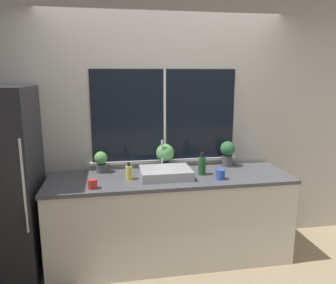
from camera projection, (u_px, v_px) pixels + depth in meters
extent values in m
plane|color=#937F60|center=(177.00, 276.00, 3.10)|extent=(14.00, 14.00, 0.00)
cube|color=#BCB7AD|center=(164.00, 124.00, 3.53)|extent=(8.00, 0.06, 2.70)
cube|color=black|center=(165.00, 115.00, 3.47)|extent=(1.54, 0.01, 0.96)
cube|color=silver|center=(165.00, 116.00, 3.47)|extent=(0.02, 0.01, 0.96)
cube|color=silver|center=(165.00, 161.00, 3.57)|extent=(1.60, 0.04, 0.03)
cube|color=#BCB7AD|center=(313.00, 112.00, 4.65)|extent=(0.06, 7.00, 2.70)
cube|color=silver|center=(171.00, 220.00, 3.33)|extent=(2.38, 0.66, 0.85)
cube|color=#4C4C51|center=(171.00, 178.00, 3.24)|extent=(2.40, 0.69, 0.03)
cylinder|color=silver|center=(24.00, 187.00, 2.66)|extent=(0.02, 0.02, 0.80)
cube|color=#ADADB2|center=(166.00, 173.00, 3.20)|extent=(0.49, 0.37, 0.09)
cylinder|color=#B7B7BC|center=(162.00, 170.00, 3.41)|extent=(0.04, 0.04, 0.03)
cylinder|color=#B7B7BC|center=(162.00, 154.00, 3.38)|extent=(0.02, 0.02, 0.30)
cylinder|color=#4C4C51|center=(101.00, 168.00, 3.36)|extent=(0.10, 0.10, 0.09)
sphere|color=#569951|center=(101.00, 158.00, 3.34)|extent=(0.13, 0.13, 0.13)
cylinder|color=#4C4C51|center=(165.00, 165.00, 3.48)|extent=(0.09, 0.09, 0.08)
sphere|color=#569951|center=(165.00, 153.00, 3.45)|extent=(0.19, 0.19, 0.19)
cylinder|color=#4C4C51|center=(227.00, 161.00, 3.59)|extent=(0.11, 0.11, 0.12)
sphere|color=#2D6638|center=(228.00, 149.00, 3.56)|extent=(0.16, 0.16, 0.16)
cylinder|color=#DBD14C|center=(129.00, 173.00, 3.13)|extent=(0.06, 0.06, 0.13)
cylinder|color=black|center=(129.00, 164.00, 3.12)|extent=(0.03, 0.03, 0.04)
cylinder|color=#235128|center=(202.00, 166.00, 3.28)|extent=(0.07, 0.07, 0.18)
cylinder|color=black|center=(202.00, 155.00, 3.26)|extent=(0.03, 0.03, 0.05)
cylinder|color=#B72D28|center=(93.00, 184.00, 2.89)|extent=(0.08, 0.08, 0.08)
cylinder|color=#3351AD|center=(220.00, 174.00, 3.14)|extent=(0.09, 0.09, 0.10)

